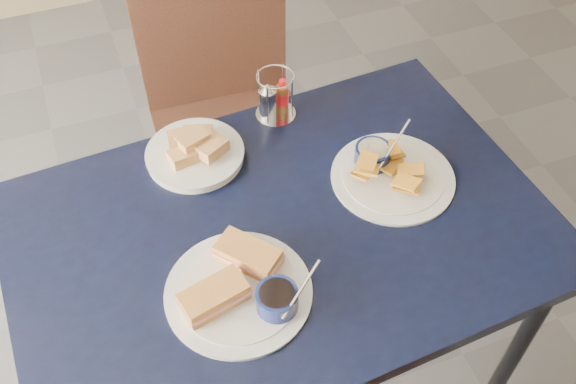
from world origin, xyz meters
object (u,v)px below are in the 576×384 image
object	(u,v)px
condiment_caddy	(274,99)
dining_table	(282,243)
bread_basket	(195,151)
chair_far	(224,98)
plantain_plate	(387,170)
sandwich_plate	(242,286)

from	to	relation	value
condiment_caddy	dining_table	bearing A→B (deg)	-107.11
dining_table	bread_basket	bearing A→B (deg)	114.12
dining_table	chair_far	size ratio (longest dim) A/B	1.29
dining_table	plantain_plate	xyz separation A→B (m)	(0.30, 0.06, 0.08)
sandwich_plate	dining_table	bearing A→B (deg)	43.70
chair_far	condiment_caddy	world-z (taller)	chair_far
condiment_caddy	plantain_plate	bearing A→B (deg)	-58.62
sandwich_plate	plantain_plate	size ratio (longest dim) A/B	1.05
bread_basket	condiment_caddy	world-z (taller)	condiment_caddy
plantain_plate	bread_basket	distance (m)	0.48
plantain_plate	condiment_caddy	xyz separation A→B (m)	(-0.19, 0.31, 0.04)
sandwich_plate	bread_basket	size ratio (longest dim) A/B	1.32
chair_far	plantain_plate	size ratio (longest dim) A/B	3.25
dining_table	condiment_caddy	bearing A→B (deg)	72.89
bread_basket	chair_far	bearing A→B (deg)	65.39
chair_far	sandwich_plate	xyz separation A→B (m)	(-0.19, -0.82, 0.20)
dining_table	condiment_caddy	size ratio (longest dim) A/B	9.52
bread_basket	sandwich_plate	bearing A→B (deg)	-91.58
dining_table	chair_far	world-z (taller)	chair_far
sandwich_plate	condiment_caddy	world-z (taller)	condiment_caddy
chair_far	condiment_caddy	xyz separation A→B (m)	(0.06, -0.31, 0.23)
plantain_plate	sandwich_plate	bearing A→B (deg)	-155.80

